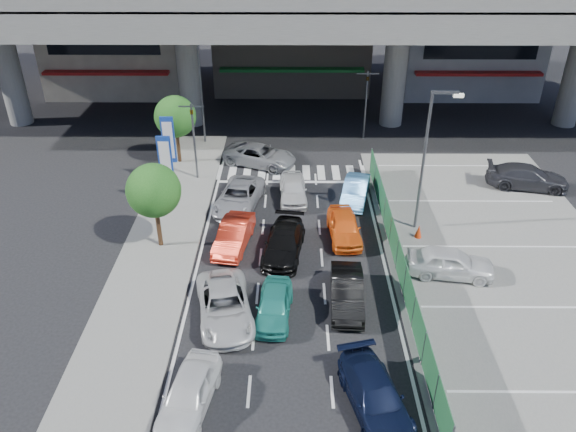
{
  "coord_description": "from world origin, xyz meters",
  "views": [
    {
      "loc": [
        0.01,
        -21.08,
        16.84
      ],
      "look_at": [
        -0.17,
        3.64,
        2.14
      ],
      "focal_mm": 35.0,
      "sensor_mm": 36.0,
      "label": 1
    }
  ],
  "objects_px": {
    "traffic_light_right": "(367,88)",
    "hatch_black_mid_right": "(347,292)",
    "sedan_black_mid": "(284,243)",
    "traffic_cone": "(419,231)",
    "tree_near": "(154,191)",
    "parked_sedan_dgrey": "(527,177)",
    "sedan_white_mid_left": "(225,306)",
    "tree_far": "(175,117)",
    "taxi_orange_left": "(234,235)",
    "crossing_wagon_silver": "(260,155)",
    "traffic_light_left": "(193,123)",
    "taxi_teal_mid": "(274,305)",
    "wagon_silver_front_left": "(239,197)",
    "parked_sedan_white": "(450,262)",
    "sedan_white_front_mid": "(293,189)",
    "street_lamp_right": "(428,150)",
    "taxi_orange_right": "(344,227)",
    "van_white_back_left": "(189,393)",
    "street_lamp_left": "(203,81)",
    "kei_truck_front_right": "(355,191)",
    "signboard_near": "(166,163)",
    "signboard_far": "(169,142)",
    "minivan_navy_back": "(375,396)"
  },
  "relations": [
    {
      "from": "traffic_light_right",
      "to": "minivan_navy_back",
      "type": "distance_m",
      "value": 26.06
    },
    {
      "from": "tree_near",
      "to": "parked_sedan_dgrey",
      "type": "height_order",
      "value": "tree_near"
    },
    {
      "from": "taxi_orange_right",
      "to": "tree_near",
      "type": "bearing_deg",
      "value": -178.12
    },
    {
      "from": "tree_far",
      "to": "wagon_silver_front_left",
      "type": "relative_size",
      "value": 0.97
    },
    {
      "from": "tree_far",
      "to": "hatch_black_mid_right",
      "type": "bearing_deg",
      "value": -55.77
    },
    {
      "from": "sedan_white_mid_left",
      "to": "hatch_black_mid_right",
      "type": "height_order",
      "value": "same"
    },
    {
      "from": "hatch_black_mid_right",
      "to": "parked_sedan_white",
      "type": "height_order",
      "value": "parked_sedan_white"
    },
    {
      "from": "sedan_white_front_mid",
      "to": "crossing_wagon_silver",
      "type": "height_order",
      "value": "crossing_wagon_silver"
    },
    {
      "from": "van_white_back_left",
      "to": "taxi_orange_left",
      "type": "height_order",
      "value": "same"
    },
    {
      "from": "traffic_light_right",
      "to": "parked_sedan_white",
      "type": "bearing_deg",
      "value": -82.46
    },
    {
      "from": "parked_sedan_dgrey",
      "to": "van_white_back_left",
      "type": "bearing_deg",
      "value": 144.76
    },
    {
      "from": "traffic_light_right",
      "to": "parked_sedan_white",
      "type": "relative_size",
      "value": 1.22
    },
    {
      "from": "wagon_silver_front_left",
      "to": "parked_sedan_dgrey",
      "type": "relative_size",
      "value": 0.99
    },
    {
      "from": "taxi_teal_mid",
      "to": "crossing_wagon_silver",
      "type": "bearing_deg",
      "value": 99.74
    },
    {
      "from": "taxi_orange_right",
      "to": "hatch_black_mid_right",
      "type": "bearing_deg",
      "value": -96.89
    },
    {
      "from": "van_white_back_left",
      "to": "sedan_black_mid",
      "type": "distance_m",
      "value": 10.62
    },
    {
      "from": "traffic_cone",
      "to": "parked_sedan_dgrey",
      "type": "bearing_deg",
      "value": 36.68
    },
    {
      "from": "traffic_light_right",
      "to": "wagon_silver_front_left",
      "type": "xyz_separation_m",
      "value": [
        -8.65,
        -10.69,
        -3.25
      ]
    },
    {
      "from": "taxi_teal_mid",
      "to": "taxi_orange_left",
      "type": "bearing_deg",
      "value": 116.61
    },
    {
      "from": "traffic_light_left",
      "to": "taxi_teal_mid",
      "type": "height_order",
      "value": "traffic_light_left"
    },
    {
      "from": "tree_far",
      "to": "hatch_black_mid_right",
      "type": "relative_size",
      "value": 1.15
    },
    {
      "from": "tree_far",
      "to": "taxi_orange_left",
      "type": "distance_m",
      "value": 11.76
    },
    {
      "from": "sedan_white_mid_left",
      "to": "hatch_black_mid_right",
      "type": "distance_m",
      "value": 5.6
    },
    {
      "from": "hatch_black_mid_right",
      "to": "kei_truck_front_right",
      "type": "xyz_separation_m",
      "value": [
        1.33,
        9.89,
        -0.02
      ]
    },
    {
      "from": "tree_far",
      "to": "taxi_orange_right",
      "type": "xyz_separation_m",
      "value": [
        10.7,
        -9.54,
        -2.7
      ]
    },
    {
      "from": "traffic_light_left",
      "to": "traffic_cone",
      "type": "distance_m",
      "value": 15.36
    },
    {
      "from": "tree_far",
      "to": "parked_sedan_white",
      "type": "height_order",
      "value": "tree_far"
    },
    {
      "from": "crossing_wagon_silver",
      "to": "traffic_cone",
      "type": "xyz_separation_m",
      "value": [
        9.16,
        -9.3,
        -0.26
      ]
    },
    {
      "from": "sedan_black_mid",
      "to": "tree_far",
      "type": "bearing_deg",
      "value": 131.49
    },
    {
      "from": "sedan_black_mid",
      "to": "traffic_cone",
      "type": "bearing_deg",
      "value": 19.9
    },
    {
      "from": "crossing_wagon_silver",
      "to": "hatch_black_mid_right",
      "type": "bearing_deg",
      "value": -140.13
    },
    {
      "from": "minivan_navy_back",
      "to": "sedan_white_front_mid",
      "type": "distance_m",
      "value": 16.36
    },
    {
      "from": "street_lamp_left",
      "to": "parked_sedan_dgrey",
      "type": "distance_m",
      "value": 22.82
    },
    {
      "from": "hatch_black_mid_right",
      "to": "parked_sedan_white",
      "type": "relative_size",
      "value": 0.98
    },
    {
      "from": "sedan_white_front_mid",
      "to": "tree_near",
      "type": "bearing_deg",
      "value": -145.51
    },
    {
      "from": "street_lamp_right",
      "to": "signboard_far",
      "type": "xyz_separation_m",
      "value": [
        -14.77,
        4.99,
        -1.71
      ]
    },
    {
      "from": "taxi_orange_right",
      "to": "sedan_white_front_mid",
      "type": "bearing_deg",
      "value": 118.96
    },
    {
      "from": "sedan_black_mid",
      "to": "traffic_cone",
      "type": "height_order",
      "value": "sedan_black_mid"
    },
    {
      "from": "tree_near",
      "to": "sedan_white_front_mid",
      "type": "bearing_deg",
      "value": 36.96
    },
    {
      "from": "hatch_black_mid_right",
      "to": "crossing_wagon_silver",
      "type": "xyz_separation_m",
      "value": [
        -4.76,
        14.97,
        0.01
      ]
    },
    {
      "from": "traffic_light_right",
      "to": "hatch_black_mid_right",
      "type": "height_order",
      "value": "traffic_light_right"
    },
    {
      "from": "street_lamp_left",
      "to": "parked_sedan_white",
      "type": "bearing_deg",
      "value": -49.41
    },
    {
      "from": "traffic_light_left",
      "to": "street_lamp_left",
      "type": "xyz_separation_m",
      "value": [
        -0.13,
        6.0,
        0.83
      ]
    },
    {
      "from": "van_white_back_left",
      "to": "parked_sedan_dgrey",
      "type": "height_order",
      "value": "parked_sedan_dgrey"
    },
    {
      "from": "signboard_near",
      "to": "sedan_black_mid",
      "type": "distance_m",
      "value": 8.59
    },
    {
      "from": "sedan_black_mid",
      "to": "crossing_wagon_silver",
      "type": "xyz_separation_m",
      "value": [
        -1.8,
        10.87,
        0.03
      ]
    },
    {
      "from": "tree_near",
      "to": "street_lamp_right",
      "type": "bearing_deg",
      "value": 8.03
    },
    {
      "from": "street_lamp_left",
      "to": "sedan_black_mid",
      "type": "distance_m",
      "value": 16.33
    },
    {
      "from": "signboard_far",
      "to": "parked_sedan_dgrey",
      "type": "xyz_separation_m",
      "value": [
        22.6,
        -0.09,
        -2.28
      ]
    },
    {
      "from": "traffic_light_left",
      "to": "tree_far",
      "type": "bearing_deg",
      "value": 122.62
    }
  ]
}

